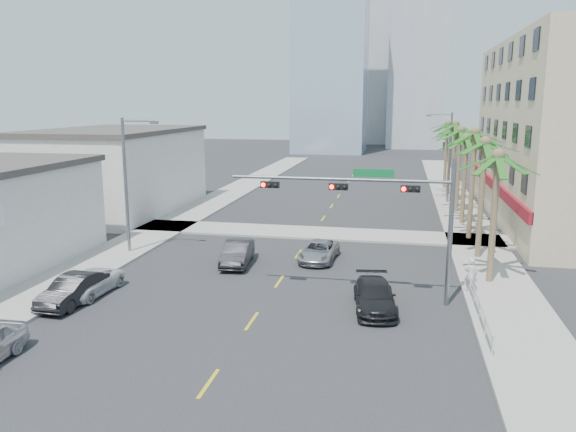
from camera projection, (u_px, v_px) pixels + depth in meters
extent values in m
plane|color=#262628|center=(225.00, 359.00, 22.17)|extent=(260.00, 260.00, 0.00)
cube|color=gray|center=(478.00, 247.00, 39.03)|extent=(4.00, 120.00, 0.15)
cube|color=gray|center=(156.00, 232.00, 43.70)|extent=(4.00, 120.00, 0.15)
cube|color=gray|center=(312.00, 233.00, 43.28)|extent=(80.00, 4.00, 0.15)
cube|color=maroon|center=(495.00, 186.00, 47.59)|extent=(0.30, 28.00, 0.80)
cube|color=beige|center=(116.00, 172.00, 52.14)|extent=(11.00, 18.00, 7.20)
cube|color=#99B2C6|center=(331.00, 29.00, 110.19)|extent=(14.00, 14.00, 48.00)
cube|color=#ADADB2|center=(419.00, 7.00, 120.10)|extent=(12.00, 12.00, 60.00)
cube|color=#ADADB2|center=(366.00, 57.00, 138.63)|extent=(16.00, 16.00, 42.00)
cylinder|color=slate|center=(450.00, 235.00, 27.39)|extent=(0.24, 0.24, 7.20)
cylinder|color=slate|center=(339.00, 179.00, 27.94)|extent=(11.00, 0.16, 0.16)
cube|color=#0C662D|center=(374.00, 173.00, 27.54)|extent=(2.00, 0.05, 0.40)
cube|color=black|center=(410.00, 189.00, 27.18)|extent=(0.95, 0.28, 0.32)
sphere|color=#FF0C05|center=(404.00, 189.00, 27.09)|extent=(0.22, 0.22, 0.22)
cube|color=black|center=(338.00, 187.00, 27.86)|extent=(0.95, 0.28, 0.32)
sphere|color=#FF0C05|center=(332.00, 187.00, 27.77)|extent=(0.22, 0.22, 0.22)
cube|color=black|center=(270.00, 185.00, 28.54)|extent=(0.95, 0.28, 0.32)
sphere|color=#FF0C05|center=(263.00, 185.00, 28.45)|extent=(0.22, 0.22, 0.22)
cylinder|color=brown|center=(493.00, 221.00, 30.72)|extent=(0.36, 0.36, 7.20)
cylinder|color=brown|center=(481.00, 201.00, 35.68)|extent=(0.36, 0.36, 7.56)
cylinder|color=brown|center=(472.00, 187.00, 40.64)|extent=(0.36, 0.36, 7.92)
cylinder|color=brown|center=(464.00, 182.00, 45.71)|extent=(0.36, 0.36, 7.20)
cylinder|color=brown|center=(458.00, 172.00, 50.67)|extent=(0.36, 0.36, 7.56)
cylinder|color=brown|center=(453.00, 164.00, 55.62)|extent=(0.36, 0.36, 7.92)
cylinder|color=brown|center=(449.00, 162.00, 60.69)|extent=(0.36, 0.36, 7.20)
cylinder|color=brown|center=(446.00, 156.00, 65.65)|extent=(0.36, 0.36, 7.56)
cylinder|color=slate|center=(126.00, 187.00, 36.90)|extent=(0.20, 0.20, 9.00)
cylinder|color=slate|center=(138.00, 121.00, 35.83)|extent=(2.20, 0.12, 0.12)
cube|color=slate|center=(154.00, 123.00, 35.63)|extent=(0.50, 0.25, 0.18)
cylinder|color=slate|center=(450.00, 158.00, 55.59)|extent=(0.20, 0.20, 9.00)
cylinder|color=slate|center=(440.00, 114.00, 54.95)|extent=(2.20, 0.12, 0.12)
cube|color=slate|center=(429.00, 115.00, 55.19)|extent=(0.50, 0.25, 0.18)
cylinder|color=silver|center=(479.00, 311.00, 25.82)|extent=(0.08, 8.00, 0.08)
cylinder|color=silver|center=(480.00, 303.00, 25.75)|extent=(0.08, 8.00, 0.08)
cylinder|color=silver|center=(492.00, 348.00, 21.99)|extent=(0.08, 0.08, 1.00)
cylinder|color=silver|center=(485.00, 328.00, 23.91)|extent=(0.08, 0.08, 1.00)
cylinder|color=silver|center=(479.00, 312.00, 25.83)|extent=(0.08, 0.08, 1.00)
cylinder|color=silver|center=(474.00, 297.00, 27.75)|extent=(0.08, 0.08, 1.00)
cylinder|color=silver|center=(469.00, 285.00, 29.67)|extent=(0.08, 0.08, 1.00)
imported|color=black|center=(73.00, 290.00, 28.15)|extent=(1.77, 4.48, 1.45)
imported|color=silver|center=(88.00, 284.00, 29.48)|extent=(2.24, 4.49, 1.22)
imported|color=black|center=(237.00, 253.00, 34.99)|extent=(2.06, 4.62, 1.47)
imported|color=#A9A8AD|center=(319.00, 251.00, 35.86)|extent=(2.35, 4.60, 1.24)
imported|color=black|center=(375.00, 296.00, 27.34)|extent=(2.52, 4.94, 1.37)
imported|color=silver|center=(471.00, 275.00, 29.54)|extent=(0.67, 0.45, 1.81)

